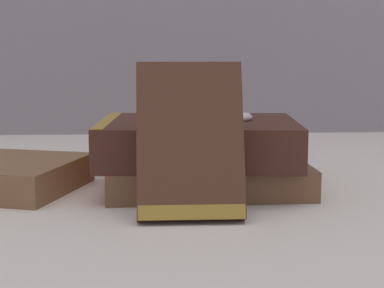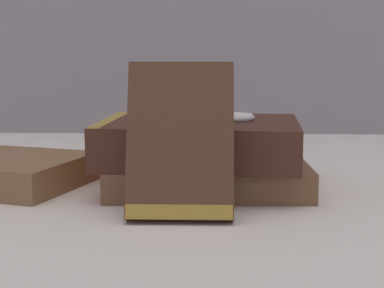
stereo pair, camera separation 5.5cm
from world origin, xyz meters
name	(u,v)px [view 1 (the left image)]	position (x,y,z in m)	size (l,w,h in m)	color
ground_plane	(167,200)	(0.00, 0.00, 0.00)	(3.00, 3.00, 0.00)	silver
book_flat_bottom	(200,173)	(0.03, 0.05, 0.01)	(0.20, 0.16, 0.03)	brown
book_flat_top	(193,141)	(0.03, 0.04, 0.05)	(0.20, 0.16, 0.04)	#422319
book_leaning_front	(190,147)	(0.02, -0.06, 0.06)	(0.09, 0.06, 0.13)	#4C2D1E
pocket_watch	(229,117)	(0.06, 0.05, 0.07)	(0.05, 0.05, 0.01)	white
reading_glasses	(112,158)	(-0.07, 0.22, 0.00)	(0.11, 0.07, 0.00)	#4C3828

